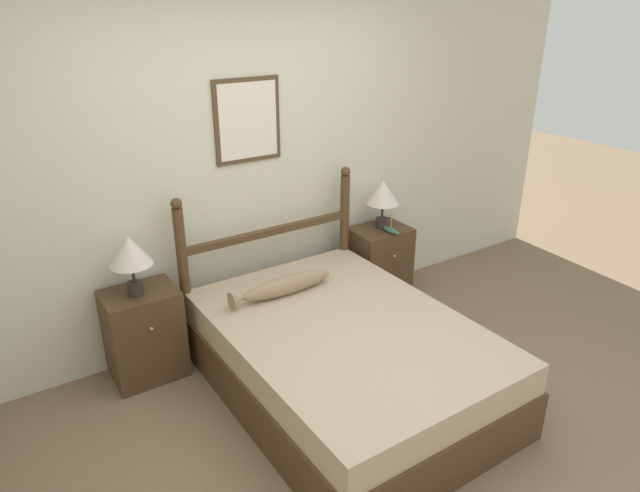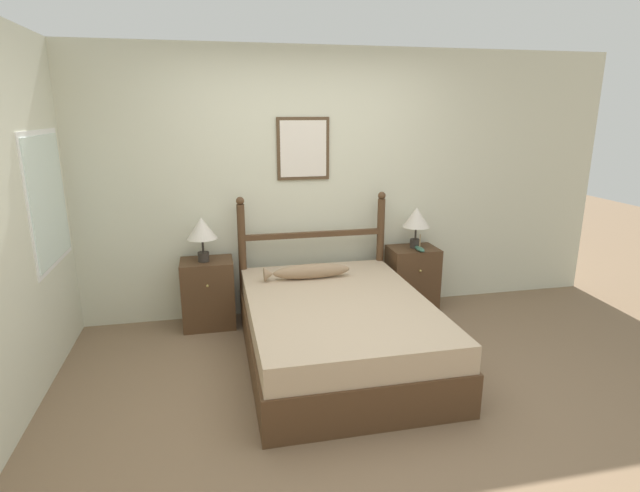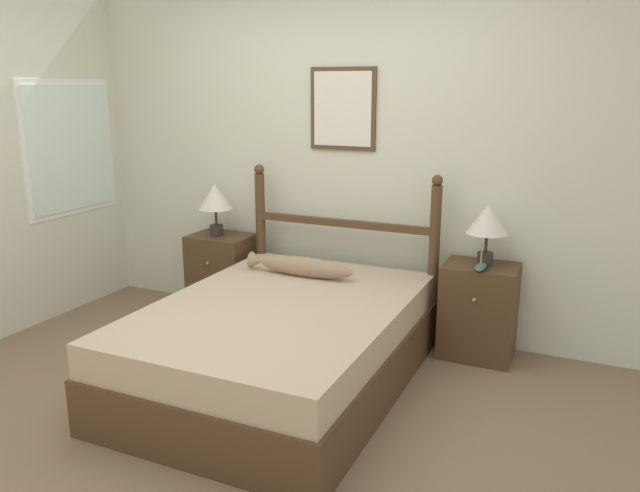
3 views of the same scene
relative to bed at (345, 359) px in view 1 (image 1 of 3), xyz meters
name	(u,v)px [view 1 (image 1 of 3)]	position (x,y,z in m)	size (l,w,h in m)	color
ground_plane	(391,449)	(-0.08, -0.58, -0.26)	(16.00, 16.00, 0.00)	#7A6047
wall_back	(246,168)	(-0.08, 1.15, 1.02)	(6.40, 0.08, 2.55)	beige
bed	(345,359)	(0.00, 0.00, 0.00)	(1.44, 2.01, 0.52)	#4C331E
headboard	(271,252)	(0.00, 0.97, 0.40)	(1.44, 0.08, 1.21)	#4C331E
nightstand_left	(144,334)	(-1.01, 0.91, 0.06)	(0.48, 0.39, 0.64)	#4C331E
nightstand_right	(379,263)	(1.01, 0.91, 0.06)	(0.48, 0.39, 0.64)	#4C331E
table_lamp_left	(130,253)	(-1.04, 0.89, 0.68)	(0.27, 0.27, 0.41)	#2D2823
table_lamp_right	(383,194)	(1.03, 0.92, 0.68)	(0.27, 0.27, 0.41)	#2D2823
model_boat	(391,230)	(1.03, 0.80, 0.41)	(0.07, 0.19, 0.17)	#386651
fish_pillow	(283,286)	(-0.14, 0.55, 0.33)	(0.77, 0.13, 0.14)	#997A5B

